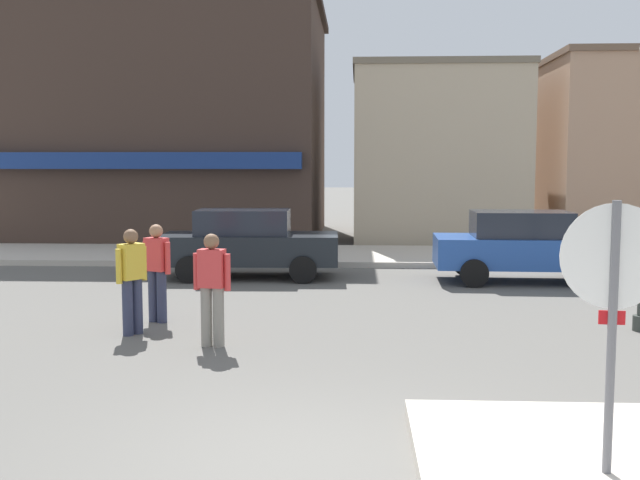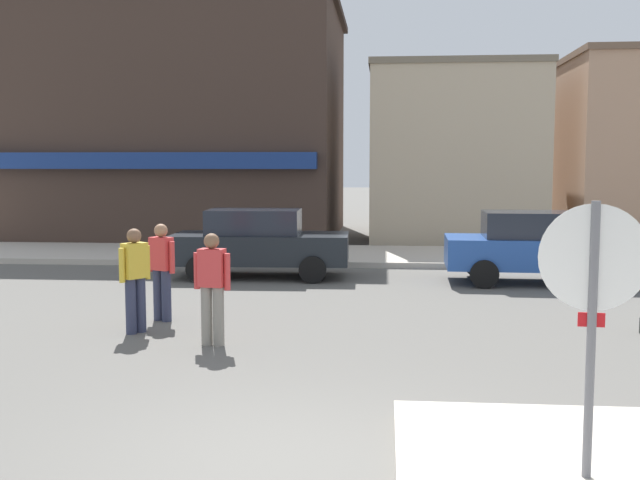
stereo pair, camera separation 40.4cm
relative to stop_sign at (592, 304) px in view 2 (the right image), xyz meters
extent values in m
plane|color=#5B5954|center=(-2.32, 0.31, -1.52)|extent=(160.00, 160.00, 0.00)
cube|color=beige|center=(-2.32, 14.73, -1.44)|extent=(80.00, 4.00, 0.15)
cylinder|color=slate|center=(0.00, -0.01, -0.37)|extent=(0.07, 0.07, 2.30)
cylinder|color=red|center=(0.00, 0.01, 0.35)|extent=(0.76, 0.09, 0.76)
cylinder|color=white|center=(0.00, 0.00, 0.35)|extent=(0.82, 0.09, 0.82)
cube|color=red|center=(0.00, 0.01, -0.13)|extent=(0.20, 0.03, 0.11)
cube|color=black|center=(-4.42, 11.06, -0.85)|extent=(4.06, 1.84, 0.66)
cube|color=#1E232D|center=(-4.57, 11.06, -0.24)|extent=(2.13, 1.47, 0.56)
cylinder|color=black|center=(-3.21, 11.96, -1.22)|extent=(0.61, 0.20, 0.60)
cylinder|color=black|center=(-3.15, 10.26, -1.22)|extent=(0.61, 0.20, 0.60)
cylinder|color=black|center=(-5.69, 11.87, -1.22)|extent=(0.61, 0.20, 0.60)
cylinder|color=black|center=(-5.63, 10.17, -1.22)|extent=(0.61, 0.20, 0.60)
cube|color=#234C9E|center=(1.75, 10.72, -0.85)|extent=(4.05, 1.82, 0.66)
cube|color=#1E232D|center=(1.60, 10.73, -0.24)|extent=(2.12, 1.46, 0.56)
cylinder|color=black|center=(3.02, 11.54, -1.22)|extent=(0.61, 0.20, 0.60)
cylinder|color=black|center=(2.97, 9.84, -1.22)|extent=(0.61, 0.20, 0.60)
cylinder|color=black|center=(0.54, 11.61, -1.22)|extent=(0.61, 0.20, 0.60)
cylinder|color=black|center=(0.49, 9.91, -1.22)|extent=(0.61, 0.20, 0.60)
cylinder|color=#2D334C|center=(-5.32, 6.17, -1.09)|extent=(0.16, 0.16, 0.85)
cylinder|color=#2D334C|center=(-5.16, 6.09, -1.09)|extent=(0.16, 0.16, 0.85)
cube|color=#D13838|center=(-5.24, 6.13, -0.40)|extent=(0.42, 0.35, 0.54)
sphere|color=#9E7051|center=(-5.24, 6.13, -0.02)|extent=(0.22, 0.22, 0.22)
cylinder|color=#D13838|center=(-5.45, 6.23, -0.45)|extent=(0.12, 0.12, 0.52)
cylinder|color=#D13838|center=(-5.03, 6.03, -0.45)|extent=(0.12, 0.12, 0.52)
cylinder|color=gray|center=(-3.93, 4.52, -1.09)|extent=(0.16, 0.16, 0.85)
cylinder|color=gray|center=(-4.11, 4.55, -1.09)|extent=(0.16, 0.16, 0.85)
cube|color=#D13838|center=(-4.02, 4.53, -0.40)|extent=(0.39, 0.28, 0.54)
sphere|color=brown|center=(-4.02, 4.53, -0.02)|extent=(0.22, 0.22, 0.22)
cylinder|color=#D13838|center=(-3.79, 4.49, -0.45)|extent=(0.10, 0.10, 0.52)
cylinder|color=#D13838|center=(-4.25, 4.57, -0.45)|extent=(0.10, 0.10, 0.52)
cylinder|color=#2D334C|center=(-5.33, 5.29, -1.09)|extent=(0.16, 0.16, 0.85)
cylinder|color=#2D334C|center=(-5.43, 5.14, -1.09)|extent=(0.16, 0.16, 0.85)
cube|color=gold|center=(-5.38, 5.21, -0.40)|extent=(0.39, 0.42, 0.54)
sphere|color=brown|center=(-5.38, 5.21, -0.02)|extent=(0.22, 0.22, 0.22)
cylinder|color=gold|center=(-5.24, 5.40, -0.45)|extent=(0.13, 0.13, 0.52)
cylinder|color=gold|center=(-5.51, 5.03, -0.45)|extent=(0.13, 0.13, 0.52)
cube|color=#3D2D26|center=(-8.88, 21.19, 2.47)|extent=(11.02, 8.91, 7.97)
cube|color=navy|center=(-8.88, 16.58, 1.18)|extent=(10.47, 0.40, 0.50)
cube|color=black|center=(-8.88, 21.19, 6.57)|extent=(11.35, 9.18, 0.24)
cube|color=tan|center=(0.67, 19.93, 1.30)|extent=(5.50, 5.30, 5.62)
cube|color=#716452|center=(0.67, 19.93, 4.21)|extent=(5.61, 5.41, 0.20)
camera|label=1|loc=(-1.98, -5.80, 1.05)|focal=42.00mm
camera|label=2|loc=(-1.57, -5.77, 1.05)|focal=42.00mm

